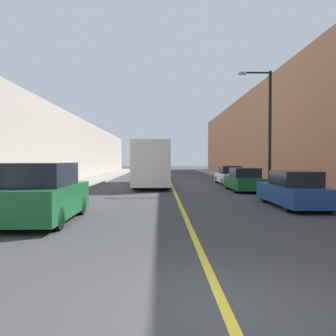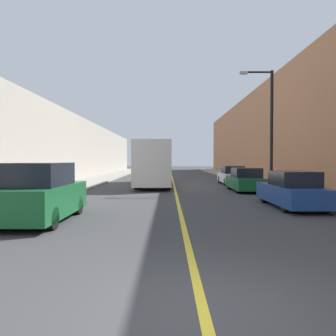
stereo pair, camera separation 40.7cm
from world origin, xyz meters
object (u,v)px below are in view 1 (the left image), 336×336
Objects in this scene: street_lamp_right at (267,123)px; car_right_mid at (244,181)px; car_right_near at (293,191)px; car_right_far at (230,176)px; parked_suv_left at (45,195)px; bus at (153,163)px.

car_right_mid is at bearing 172.46° from street_lamp_right.
car_right_mid is 0.58× the size of street_lamp_right.
car_right_near reaches higher than car_right_far.
car_right_near is at bearing 18.54° from parked_suv_left.
car_right_mid is 6.02m from car_right_far.
street_lamp_right is (1.16, 7.09, 3.73)m from car_right_near.
bus is at bearing 78.10° from parked_suv_left.
parked_suv_left is 10.10m from car_right_near.
bus is 2.24× the size of car_right_near.
bus is 13.46m from car_right_near.
car_right_near is (6.41, -11.79, -1.09)m from bus.
street_lamp_right is at bearing -7.54° from car_right_mid.
bus is at bearing -166.83° from car_right_far.
bus is at bearing 143.67° from car_right_mid.
car_right_far is (0.30, 6.02, 0.01)m from car_right_mid.
bus is at bearing 148.17° from street_lamp_right.
parked_suv_left reaches higher than car_right_far.
street_lamp_right is at bearing -31.83° from bus.
car_right_near is (9.57, 3.21, -0.19)m from parked_suv_left.
parked_suv_left is at bearing -120.18° from car_right_far.
car_right_mid is 4.02m from street_lamp_right.
car_right_far is at bearing 87.13° from car_right_mid.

